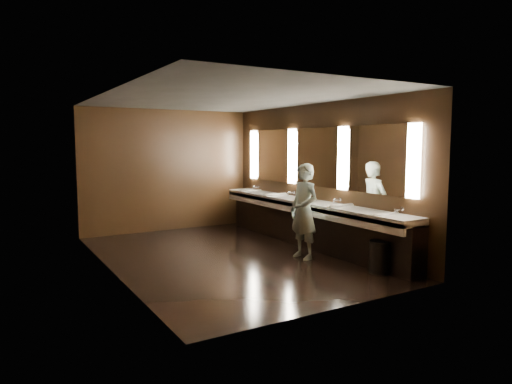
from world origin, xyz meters
TOP-DOWN VIEW (x-y plane):
  - floor at (0.00, 0.00)m, footprint 6.00×6.00m
  - ceiling at (0.00, 0.00)m, footprint 4.00×6.00m
  - wall_back at (0.00, 3.00)m, footprint 4.00×0.02m
  - wall_front at (0.00, -3.00)m, footprint 4.00×0.02m
  - wall_left at (-2.00, 0.00)m, footprint 0.02×6.00m
  - wall_right at (2.00, 0.00)m, footprint 0.02×6.00m
  - sink_counter at (1.79, 0.00)m, footprint 0.55×5.40m
  - mirror_band at (1.98, -0.00)m, footprint 0.06×5.03m
  - person at (1.12, -0.77)m, footprint 0.46×0.65m
  - trash_bin at (1.58, -2.14)m, footprint 0.42×0.42m

SIDE VIEW (x-z plane):
  - floor at x=0.00m, z-range 0.00..0.00m
  - trash_bin at x=1.58m, z-range 0.00..0.51m
  - sink_counter at x=1.79m, z-range -0.01..1.00m
  - person at x=1.12m, z-range 0.00..1.67m
  - wall_back at x=0.00m, z-range 0.00..2.80m
  - wall_front at x=0.00m, z-range 0.00..2.80m
  - wall_left at x=-2.00m, z-range 0.00..2.80m
  - wall_right at x=2.00m, z-range 0.00..2.80m
  - mirror_band at x=1.98m, z-range 1.17..2.32m
  - ceiling at x=0.00m, z-range 2.79..2.81m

